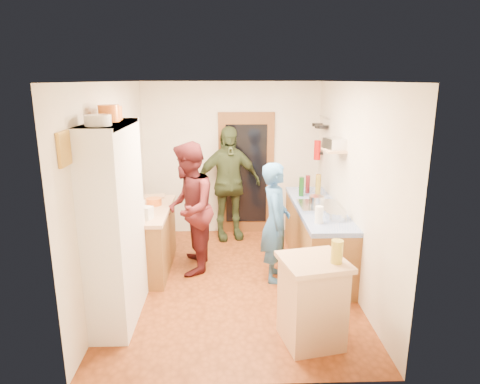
{
  "coord_description": "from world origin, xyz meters",
  "views": [
    {
      "loc": [
        -0.09,
        -5.23,
        2.63
      ],
      "look_at": [
        0.09,
        0.15,
        1.2
      ],
      "focal_mm": 32.0,
      "sensor_mm": 36.0,
      "label": 1
    }
  ],
  "objects_px": {
    "hutch_body": "(115,225)",
    "right_counter_base": "(317,238)",
    "island_base": "(312,303)",
    "person_hob": "(278,223)",
    "person_left": "(191,208)",
    "person_back": "(229,183)"
  },
  "relations": [
    {
      "from": "hutch_body",
      "to": "person_left",
      "type": "bearing_deg",
      "value": 59.49
    },
    {
      "from": "right_counter_base",
      "to": "person_back",
      "type": "height_order",
      "value": "person_back"
    },
    {
      "from": "person_back",
      "to": "person_hob",
      "type": "bearing_deg",
      "value": -82.22
    },
    {
      "from": "hutch_body",
      "to": "island_base",
      "type": "distance_m",
      "value": 2.24
    },
    {
      "from": "hutch_body",
      "to": "person_back",
      "type": "distance_m",
      "value": 2.77
    },
    {
      "from": "hutch_body",
      "to": "island_base",
      "type": "bearing_deg",
      "value": -15.3
    },
    {
      "from": "person_hob",
      "to": "person_left",
      "type": "relative_size",
      "value": 0.88
    },
    {
      "from": "hutch_body",
      "to": "island_base",
      "type": "xyz_separation_m",
      "value": [
        2.07,
        -0.57,
        -0.67
      ]
    },
    {
      "from": "right_counter_base",
      "to": "island_base",
      "type": "distance_m",
      "value": 1.92
    },
    {
      "from": "right_counter_base",
      "to": "island_base",
      "type": "bearing_deg",
      "value": -103.11
    },
    {
      "from": "hutch_body",
      "to": "right_counter_base",
      "type": "bearing_deg",
      "value": 27.47
    },
    {
      "from": "right_counter_base",
      "to": "person_left",
      "type": "relative_size",
      "value": 1.2
    },
    {
      "from": "island_base",
      "to": "person_hob",
      "type": "bearing_deg",
      "value": 97.37
    },
    {
      "from": "island_base",
      "to": "person_left",
      "type": "height_order",
      "value": "person_left"
    },
    {
      "from": "hutch_body",
      "to": "person_left",
      "type": "xyz_separation_m",
      "value": [
        0.72,
        1.22,
        -0.19
      ]
    },
    {
      "from": "person_left",
      "to": "person_back",
      "type": "relative_size",
      "value": 0.96
    },
    {
      "from": "person_left",
      "to": "person_back",
      "type": "distance_m",
      "value": 1.35
    },
    {
      "from": "hutch_body",
      "to": "person_left",
      "type": "height_order",
      "value": "hutch_body"
    },
    {
      "from": "person_back",
      "to": "right_counter_base",
      "type": "bearing_deg",
      "value": -56.85
    },
    {
      "from": "right_counter_base",
      "to": "person_hob",
      "type": "relative_size",
      "value": 1.37
    },
    {
      "from": "person_hob",
      "to": "right_counter_base",
      "type": "bearing_deg",
      "value": -50.54
    },
    {
      "from": "person_hob",
      "to": "person_left",
      "type": "height_order",
      "value": "person_left"
    }
  ]
}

